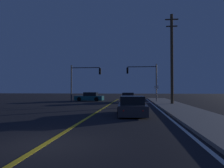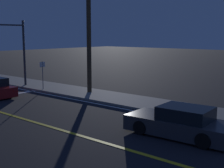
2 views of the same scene
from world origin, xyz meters
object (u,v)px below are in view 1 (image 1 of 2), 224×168
(traffic_signal_far_left, at_px, (83,77))
(car_mid_block_red, at_px, (128,98))
(car_far_approaching_teal, at_px, (90,97))
(utility_pole_right, at_px, (172,58))
(traffic_signal_near_right, at_px, (145,76))
(street_sign_corner, at_px, (156,91))
(car_side_waiting_charcoal, at_px, (132,107))

(traffic_signal_far_left, bearing_deg, car_mid_block_red, -3.18)
(car_far_approaching_teal, height_order, utility_pole_right, utility_pole_right)
(car_mid_block_red, xyz_separation_m, traffic_signal_near_right, (2.45, 1.77, 3.16))
(traffic_signal_near_right, relative_size, utility_pole_right, 0.53)
(car_far_approaching_teal, bearing_deg, street_sign_corner, -106.89)
(car_mid_block_red, xyz_separation_m, street_sign_corner, (3.79, -1.03, 0.99))
(car_mid_block_red, bearing_deg, street_sign_corner, -14.76)
(car_mid_block_red, distance_m, traffic_signal_far_left, 7.31)
(car_side_waiting_charcoal, height_order, utility_pole_right, utility_pole_right)
(utility_pole_right, bearing_deg, traffic_signal_far_left, 156.55)
(traffic_signal_far_left, bearing_deg, street_sign_corner, -7.64)
(traffic_signal_far_left, bearing_deg, traffic_signal_near_right, 8.76)
(car_mid_block_red, bearing_deg, car_far_approaching_teal, 158.64)
(street_sign_corner, bearing_deg, car_side_waiting_charcoal, -102.87)
(car_side_waiting_charcoal, bearing_deg, utility_pole_right, 62.87)
(traffic_signal_near_right, xyz_separation_m, traffic_signal_far_left, (-9.09, -1.40, -0.13))
(car_far_approaching_teal, relative_size, car_mid_block_red, 1.05)
(utility_pole_right, bearing_deg, car_mid_block_red, 137.47)
(traffic_signal_far_left, bearing_deg, car_far_approaching_teal, 73.36)
(car_far_approaching_teal, height_order, traffic_signal_far_left, traffic_signal_far_left)
(car_far_approaching_teal, bearing_deg, traffic_signal_far_left, 165.79)
(car_mid_block_red, xyz_separation_m, traffic_signal_far_left, (-6.64, 0.37, 3.03))
(car_mid_block_red, height_order, street_sign_corner, street_sign_corner)
(car_far_approaching_teal, relative_size, utility_pole_right, 0.42)
(car_far_approaching_teal, xyz_separation_m, traffic_signal_far_left, (-0.61, -2.04, 3.03))
(car_side_waiting_charcoal, xyz_separation_m, traffic_signal_near_right, (1.77, 16.45, 3.15))
(traffic_signal_far_left, xyz_separation_m, street_sign_corner, (10.43, -1.40, -2.04))
(utility_pole_right, bearing_deg, street_sign_corner, 110.56)
(car_side_waiting_charcoal, bearing_deg, traffic_signal_far_left, 113.29)
(traffic_signal_far_left, bearing_deg, utility_pole_right, -23.45)
(car_far_approaching_teal, distance_m, traffic_signal_far_left, 3.70)
(car_side_waiting_charcoal, xyz_separation_m, car_far_approaching_teal, (-6.70, 17.09, -0.00))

